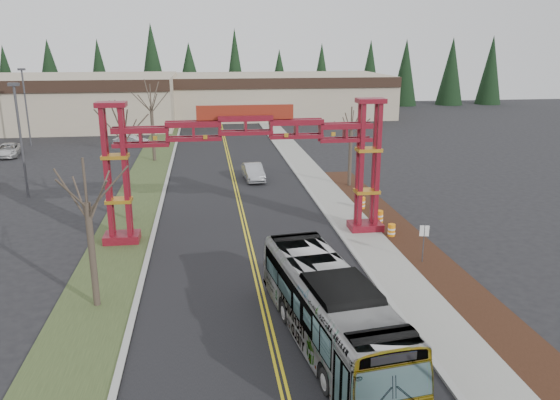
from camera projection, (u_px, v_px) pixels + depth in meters
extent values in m
cube|color=black|center=(240.00, 206.00, 42.58)|extent=(12.00, 110.00, 0.02)
cube|color=gold|center=(239.00, 206.00, 42.56)|extent=(0.12, 100.00, 0.01)
cube|color=gold|center=(242.00, 206.00, 42.59)|extent=(0.12, 100.00, 0.01)
cube|color=#A6A7A1|center=(317.00, 202.00, 43.38)|extent=(0.30, 110.00, 0.15)
cube|color=gray|center=(335.00, 201.00, 43.57)|extent=(2.60, 110.00, 0.14)
cube|color=black|center=(446.00, 276.00, 29.64)|extent=(2.60, 50.00, 0.12)
cube|color=#354522|center=(135.00, 210.00, 41.52)|extent=(4.00, 110.00, 0.08)
cube|color=#A6A7A1|center=(160.00, 208.00, 41.75)|extent=(0.30, 110.00, 0.15)
cube|color=#5A0B15|center=(122.00, 238.00, 34.78)|extent=(2.20, 1.60, 0.60)
cube|color=#5A0B15|center=(106.00, 174.00, 33.18)|extent=(0.28, 0.28, 8.00)
cube|color=#5A0B15|center=(125.00, 173.00, 33.33)|extent=(0.28, 0.28, 8.00)
cube|color=#5A0B15|center=(108.00, 171.00, 33.85)|extent=(0.28, 0.28, 8.00)
cube|color=#5A0B15|center=(127.00, 171.00, 34.00)|extent=(0.28, 0.28, 8.00)
cube|color=gold|center=(119.00, 200.00, 34.09)|extent=(1.60, 1.10, 0.22)
cube|color=gold|center=(115.00, 156.00, 33.31)|extent=(1.60, 1.10, 0.22)
cube|color=#5A0B15|center=(111.00, 104.00, 32.44)|extent=(1.80, 1.20, 0.30)
cube|color=#5A0B15|center=(365.00, 227.00, 36.90)|extent=(2.20, 1.60, 0.60)
cube|color=#5A0B15|center=(361.00, 166.00, 35.30)|extent=(0.28, 0.28, 8.00)
cube|color=#5A0B15|center=(378.00, 166.00, 35.44)|extent=(0.28, 0.28, 8.00)
cube|color=#5A0B15|center=(358.00, 164.00, 35.96)|extent=(0.28, 0.28, 8.00)
cube|color=#5A0B15|center=(374.00, 163.00, 36.11)|extent=(0.28, 0.28, 8.00)
cube|color=gold|center=(367.00, 191.00, 36.20)|extent=(1.60, 1.10, 0.22)
cube|color=gold|center=(369.00, 150.00, 35.43)|extent=(1.60, 1.10, 0.22)
cube|color=#5A0B15|center=(371.00, 101.00, 34.55)|extent=(1.80, 1.20, 0.30)
cube|color=#5A0B15|center=(245.00, 123.00, 33.84)|extent=(16.00, 0.90, 1.00)
cube|color=#5A0B15|center=(246.00, 137.00, 34.09)|extent=(16.00, 0.90, 0.60)
cube|color=maroon|center=(245.00, 112.00, 33.66)|extent=(6.00, 0.25, 0.90)
cube|color=#B8A98D|center=(20.00, 101.00, 82.31)|extent=(46.00, 22.00, 7.50)
cube|color=#B8A98D|center=(276.00, 95.00, 95.27)|extent=(38.00, 20.00, 7.00)
cube|color=black|center=(284.00, 83.00, 84.91)|extent=(38.00, 0.40, 1.60)
cone|color=black|center=(7.00, 76.00, 99.52)|extent=(5.60, 5.60, 13.00)
cylinder|color=#382D26|center=(11.00, 107.00, 101.10)|extent=(0.80, 0.80, 1.60)
cone|color=black|center=(55.00, 75.00, 100.64)|extent=(5.60, 5.60, 13.00)
cylinder|color=#382D26|center=(59.00, 106.00, 102.22)|extent=(0.80, 0.80, 1.60)
cone|color=black|center=(103.00, 75.00, 101.77)|extent=(5.60, 5.60, 13.00)
cylinder|color=#382D26|center=(105.00, 106.00, 103.35)|extent=(0.80, 0.80, 1.60)
cone|color=black|center=(149.00, 75.00, 102.89)|extent=(5.60, 5.60, 13.00)
cylinder|color=#382D26|center=(151.00, 105.00, 104.47)|extent=(0.80, 0.80, 1.60)
cone|color=black|center=(195.00, 74.00, 104.01)|extent=(5.60, 5.60, 13.00)
cylinder|color=#382D26|center=(196.00, 104.00, 105.59)|extent=(0.80, 0.80, 1.60)
cone|color=black|center=(239.00, 74.00, 105.13)|extent=(5.60, 5.60, 13.00)
cylinder|color=#382D26|center=(240.00, 104.00, 106.71)|extent=(0.80, 0.80, 1.60)
cone|color=black|center=(283.00, 74.00, 106.26)|extent=(5.60, 5.60, 13.00)
cylinder|color=#382D26|center=(283.00, 103.00, 107.84)|extent=(0.80, 0.80, 1.60)
cone|color=black|center=(325.00, 73.00, 107.38)|extent=(5.60, 5.60, 13.00)
cylinder|color=#382D26|center=(325.00, 102.00, 108.96)|extent=(0.80, 0.80, 1.60)
cone|color=black|center=(367.00, 73.00, 108.50)|extent=(5.60, 5.60, 13.00)
cylinder|color=#382D26|center=(366.00, 102.00, 110.08)|extent=(0.80, 0.80, 1.60)
cone|color=black|center=(408.00, 73.00, 109.62)|extent=(5.60, 5.60, 13.00)
cylinder|color=#382D26|center=(406.00, 101.00, 111.20)|extent=(0.80, 0.80, 1.60)
cone|color=black|center=(448.00, 72.00, 110.75)|extent=(5.60, 5.60, 13.00)
cylinder|color=#382D26|center=(446.00, 101.00, 112.33)|extent=(0.80, 0.80, 1.60)
cone|color=black|center=(488.00, 72.00, 111.87)|extent=(5.60, 5.60, 13.00)
cylinder|color=#382D26|center=(485.00, 100.00, 113.45)|extent=(0.80, 0.80, 1.60)
imported|color=#A8AAAF|center=(330.00, 309.00, 22.59)|extent=(4.30, 12.18, 3.32)
imported|color=#A5A8AD|center=(253.00, 172.00, 50.50)|extent=(1.92, 4.71, 1.52)
imported|color=#B6BABE|center=(132.00, 141.00, 66.73)|extent=(4.46, 2.27, 1.40)
imported|color=silver|center=(8.00, 150.00, 61.07)|extent=(3.01, 5.41, 1.43)
cylinder|color=#382D26|center=(92.00, 256.00, 25.71)|extent=(0.32, 0.32, 5.24)
cylinder|color=#382D26|center=(85.00, 181.00, 24.71)|extent=(0.12, 0.12, 2.20)
cylinder|color=#382D26|center=(128.00, 179.00, 38.23)|extent=(0.32, 0.32, 6.15)
cylinder|color=#382D26|center=(123.00, 121.00, 37.11)|extent=(0.12, 0.12, 2.18)
cylinder|color=#382D26|center=(153.00, 134.00, 58.02)|extent=(0.35, 0.35, 5.88)
cylinder|color=#382D26|center=(150.00, 96.00, 56.91)|extent=(0.13, 0.13, 2.40)
cylinder|color=#382D26|center=(350.00, 159.00, 47.71)|extent=(0.31, 0.31, 5.01)
cylinder|color=#382D26|center=(351.00, 119.00, 46.75)|extent=(0.12, 0.12, 2.13)
cylinder|color=#3F3F44|center=(21.00, 143.00, 43.83)|extent=(0.20, 0.20, 9.05)
cube|color=#3F3F44|center=(14.00, 84.00, 42.55)|extent=(0.80, 0.40, 0.25)
cylinder|color=#3F3F44|center=(26.00, 109.00, 66.26)|extent=(0.20, 0.20, 9.13)
cube|color=#3F3F44|center=(21.00, 69.00, 64.96)|extent=(0.81, 0.41, 0.25)
cylinder|color=#3F3F44|center=(423.00, 245.00, 31.21)|extent=(0.06, 0.06, 2.31)
cube|color=white|center=(424.00, 231.00, 30.97)|extent=(0.52, 0.14, 0.63)
cylinder|color=orange|center=(391.00, 231.00, 35.62)|extent=(0.48, 0.48, 0.92)
cylinder|color=white|center=(392.00, 229.00, 35.58)|extent=(0.49, 0.49, 0.11)
cylinder|color=white|center=(391.00, 233.00, 35.66)|extent=(0.49, 0.49, 0.11)
cylinder|color=orange|center=(379.00, 218.00, 38.18)|extent=(0.52, 0.52, 1.01)
cylinder|color=white|center=(379.00, 216.00, 38.13)|extent=(0.54, 0.54, 0.12)
cylinder|color=white|center=(379.00, 220.00, 38.22)|extent=(0.54, 0.54, 0.12)
cylinder|color=orange|center=(362.00, 204.00, 41.52)|extent=(0.52, 0.52, 1.00)
cylinder|color=white|center=(362.00, 202.00, 41.48)|extent=(0.54, 0.54, 0.12)
cylinder|color=white|center=(362.00, 205.00, 41.56)|extent=(0.54, 0.54, 0.12)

